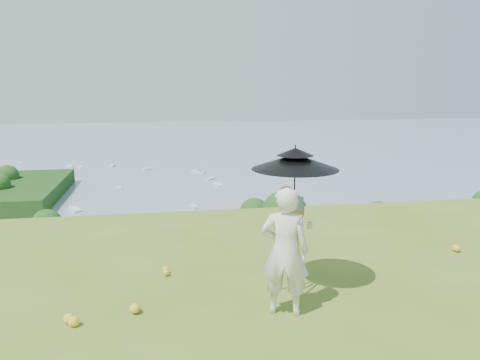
{
  "coord_description": "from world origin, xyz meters",
  "views": [
    {
      "loc": [
        -1.35,
        -3.76,
        2.97
      ],
      "look_at": [
        0.07,
        4.75,
        1.18
      ],
      "focal_mm": 35.0,
      "sensor_mm": 36.0,
      "label": 1
    }
  ],
  "objects": [
    {
      "name": "bay_water",
      "position": [
        0.0,
        240.0,
        -34.0
      ],
      "size": [
        700.0,
        700.0,
        0.0
      ],
      "primitive_type": "plane",
      "color": "#768AA9",
      "rests_on": "ground"
    },
    {
      "name": "slope_trees",
      "position": [
        0.0,
        35.0,
        -15.0
      ],
      "size": [
        110.0,
        50.0,
        6.0
      ],
      "primitive_type": null,
      "color": "#1C4A16",
      "rests_on": "forest_slope"
    },
    {
      "name": "moored_boats",
      "position": [
        -12.5,
        161.0,
        -33.65
      ],
      "size": [
        140.0,
        140.0,
        0.7
      ],
      "primitive_type": null,
      "color": "silver",
      "rests_on": "bay_water"
    },
    {
      "name": "shoreline_tier",
      "position": [
        0.0,
        75.0,
        -36.0
      ],
      "size": [
        170.0,
        28.0,
        8.0
      ],
      "primitive_type": "cube",
      "color": "#696254",
      "rests_on": "bay_water"
    },
    {
      "name": "painter",
      "position": [
        0.15,
        1.75,
        0.85
      ],
      "size": [
        0.72,
        0.58,
        1.71
      ],
      "primitive_type": "imported",
      "rotation": [
        0.0,
        0.0,
        2.82
      ],
      "color": "silver",
      "rests_on": "ground"
    },
    {
      "name": "harbor_town",
      "position": [
        0.0,
        75.0,
        -29.5
      ],
      "size": [
        110.0,
        22.0,
        5.0
      ],
      "primitive_type": null,
      "color": "silver",
      "rests_on": "shoreline_tier"
    },
    {
      "name": "sun_umbrella",
      "position": [
        0.43,
        2.33,
        1.67
      ],
      "size": [
        1.45,
        1.45,
        0.96
      ],
      "primitive_type": null,
      "rotation": [
        0.0,
        0.0,
        -0.23
      ],
      "color": "black",
      "rests_on": "field_easel"
    },
    {
      "name": "field_easel",
      "position": [
        0.42,
        2.3,
        0.72
      ],
      "size": [
        0.63,
        0.63,
        1.45
      ],
      "primitive_type": null,
      "rotation": [
        0.0,
        0.0,
        -0.16
      ],
      "color": "olive",
      "rests_on": "ground"
    },
    {
      "name": "painter_cap",
      "position": [
        0.15,
        1.75,
        1.66
      ],
      "size": [
        0.25,
        0.28,
        0.1
      ],
      "primitive_type": null,
      "rotation": [
        0.0,
        0.0,
        -0.22
      ],
      "color": "#DC787F",
      "rests_on": "painter"
    }
  ]
}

